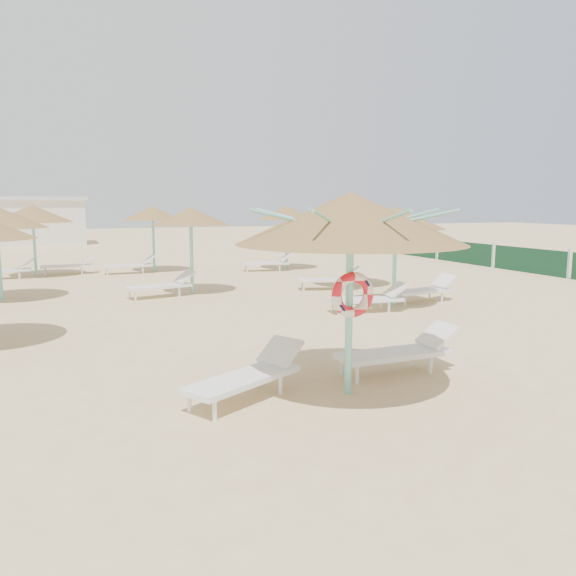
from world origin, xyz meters
name	(u,v)px	position (x,y,z in m)	size (l,w,h in m)	color
ground	(316,390)	(0.00, 0.00, 0.00)	(120.00, 120.00, 0.00)	#D6BA82
main_palapa	(351,219)	(0.37, -0.30, 2.54)	(3.26, 3.26, 2.92)	#78D0C1
lounger_main_a	(249,375)	(-1.04, 0.03, 0.34)	(2.02, 1.49, 0.72)	white
lounger_main_b	(401,351)	(1.66, 0.29, 0.36)	(2.07, 0.64, 0.75)	white
palapa_field	(171,218)	(-0.15, 10.94, 2.31)	(14.28, 14.14, 2.73)	#78D0C1
service_hut	(22,221)	(-6.00, 35.00, 1.64)	(8.40, 4.40, 3.25)	silver
windbreak_fence	(530,261)	(14.00, 9.96, 0.50)	(0.08, 19.84, 1.10)	#194C33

